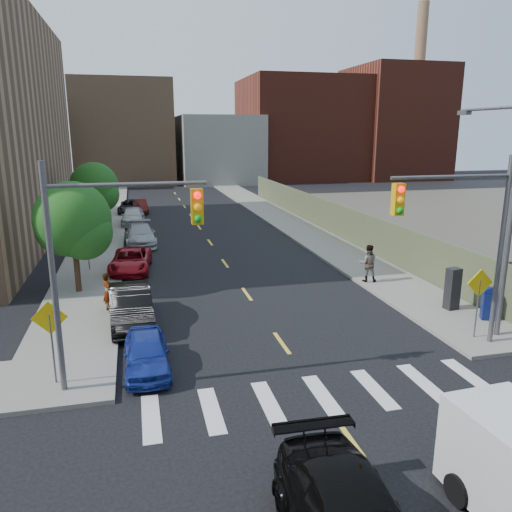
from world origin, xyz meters
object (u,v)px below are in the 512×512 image
parked_car_black (131,306)px  parked_car_silver (140,235)px  pedestrian_west (108,292)px  mailbox (489,304)px  pedestrian_east (368,263)px  parked_car_maroon (139,206)px  parked_car_blue (146,353)px  parked_car_grey (131,207)px  payphone (453,289)px  parked_car_red (131,261)px  parked_car_white (133,216)px

parked_car_black → parked_car_silver: 15.02m
pedestrian_west → parked_car_silver: bearing=-31.3°
parked_car_black → mailbox: 14.85m
mailbox → pedestrian_east: pedestrian_east is taller
parked_car_maroon → pedestrian_west: size_ratio=2.27×
parked_car_blue → parked_car_grey: (-0.50, 33.69, 0.03)m
payphone → pedestrian_west: bearing=158.5°
parked_car_red → pedestrian_west: bearing=-91.9°
mailbox → payphone: payphone is taller
parked_car_silver → mailbox: (13.80, -18.42, 0.09)m
parked_car_maroon → pedestrian_east: (11.15, -26.72, 0.48)m
mailbox → payphone: bearing=140.9°
parked_car_white → mailbox: bearing=-58.2°
parked_car_silver → mailbox: size_ratio=3.62×
mailbox → pedestrian_west: (-15.40, 4.76, 0.18)m
mailbox → parked_car_red: bearing=165.7°
parked_car_maroon → payphone: (12.88, -31.42, 0.44)m
parked_car_maroon → parked_car_red: bearing=-97.3°
parked_car_silver → mailbox: 23.01m
parked_car_red → mailbox: size_ratio=3.33×
parked_car_blue → pedestrian_east: pedestrian_east is taller
payphone → parked_car_grey: bearing=104.9°
parked_car_blue → mailbox: 13.99m
pedestrian_east → parked_car_grey: bearing=-46.8°
parked_car_black → parked_car_grey: size_ratio=1.02×
parked_car_grey → pedestrian_west: pedestrian_west is taller
parked_car_white → pedestrian_east: pedestrian_east is taller
parked_car_white → payphone: size_ratio=2.45×
parked_car_white → payphone: 28.41m
parked_car_grey → pedestrian_west: bearing=-87.2°
payphone → pedestrian_west: 15.03m
pedestrian_east → parked_car_silver: bearing=-28.3°
parked_car_blue → pedestrian_west: size_ratio=2.14×
parked_car_maroon → parked_car_grey: size_ratio=0.83×
parked_car_red → parked_car_grey: parked_car_grey is taller
payphone → pedestrian_west: payphone is taller
parked_car_maroon → payphone: 33.96m
parked_car_white → mailbox: parked_car_white is taller
parked_car_grey → mailbox: (14.45, -32.72, 0.17)m
parked_car_blue → parked_car_red: 12.54m
parked_car_white → payphone: payphone is taller
parked_car_blue → parked_car_maroon: (0.34, 33.87, 0.02)m
parked_car_blue → parked_car_black: (-0.50, 4.37, 0.16)m
parked_car_white → parked_car_maroon: 6.47m
payphone → parked_car_black: bearing=163.2°
parked_car_blue → pedestrian_east: bearing=31.4°
parked_car_black → payphone: (13.71, -1.93, 0.29)m
parked_car_white → parked_car_grey: parked_car_white is taller
parked_car_black → parked_car_red: bearing=87.1°
parked_car_blue → parked_car_silver: 19.38m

